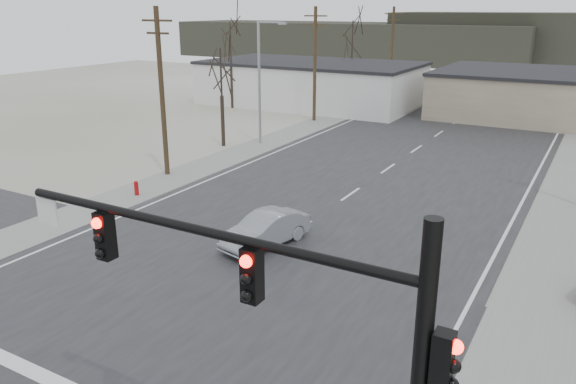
% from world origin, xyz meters
% --- Properties ---
extents(ground, '(140.00, 140.00, 0.00)m').
position_xyz_m(ground, '(0.00, 0.00, 0.00)').
color(ground, silver).
rests_on(ground, ground).
extents(main_road, '(18.00, 110.00, 0.05)m').
position_xyz_m(main_road, '(0.00, 15.00, 0.02)').
color(main_road, '#232325').
rests_on(main_road, ground).
extents(cross_road, '(90.00, 10.00, 0.04)m').
position_xyz_m(cross_road, '(0.00, 0.00, 0.02)').
color(cross_road, '#232325').
rests_on(cross_road, ground).
extents(sidewalk_left, '(3.00, 90.00, 0.06)m').
position_xyz_m(sidewalk_left, '(-10.60, 20.00, 0.03)').
color(sidewalk_left, gray).
rests_on(sidewalk_left, ground).
extents(sidewalk_right, '(3.00, 90.00, 0.06)m').
position_xyz_m(sidewalk_right, '(10.60, 20.00, 0.03)').
color(sidewalk_right, gray).
rests_on(sidewalk_right, ground).
extents(traffic_signal_mast, '(8.95, 0.43, 7.20)m').
position_xyz_m(traffic_signal_mast, '(7.89, -6.20, 4.67)').
color(traffic_signal_mast, black).
rests_on(traffic_signal_mast, ground).
extents(fire_hydrant, '(0.24, 0.24, 0.87)m').
position_xyz_m(fire_hydrant, '(-10.20, 8.00, 0.45)').
color(fire_hydrant, '#A50C0C').
rests_on(fire_hydrant, ground).
extents(building_left_far, '(22.30, 12.30, 4.50)m').
position_xyz_m(building_left_far, '(-16.00, 40.00, 2.26)').
color(building_left_far, silver).
rests_on(building_left_far, ground).
extents(upole_left_b, '(2.20, 0.30, 10.00)m').
position_xyz_m(upole_left_b, '(-11.50, 12.00, 5.22)').
color(upole_left_b, '#41341E').
rests_on(upole_left_b, ground).
extents(upole_left_c, '(2.20, 0.30, 10.00)m').
position_xyz_m(upole_left_c, '(-11.50, 32.00, 5.22)').
color(upole_left_c, '#41341E').
rests_on(upole_left_c, ground).
extents(upole_left_d, '(2.20, 0.30, 10.00)m').
position_xyz_m(upole_left_d, '(-11.50, 52.00, 5.22)').
color(upole_left_d, '#41341E').
rests_on(upole_left_d, ground).
extents(streetlight_main, '(2.40, 0.25, 9.00)m').
position_xyz_m(streetlight_main, '(-10.80, 22.00, 5.09)').
color(streetlight_main, gray).
rests_on(streetlight_main, ground).
extents(tree_left_near, '(3.30, 3.30, 7.35)m').
position_xyz_m(tree_left_near, '(-13.00, 20.00, 5.23)').
color(tree_left_near, '#32281E').
rests_on(tree_left_near, ground).
extents(tree_left_far, '(3.96, 3.96, 8.82)m').
position_xyz_m(tree_left_far, '(-14.00, 46.00, 6.28)').
color(tree_left_far, '#32281E').
rests_on(tree_left_far, ground).
extents(tree_left_mid, '(3.96, 3.96, 8.82)m').
position_xyz_m(tree_left_mid, '(-22.00, 34.00, 6.28)').
color(tree_left_mid, '#32281E').
rests_on(tree_left_mid, ground).
extents(hill_left, '(70.00, 18.00, 7.00)m').
position_xyz_m(hill_left, '(-35.00, 92.00, 3.50)').
color(hill_left, '#333026').
rests_on(hill_left, ground).
extents(sedan_crossing, '(2.49, 4.59, 1.43)m').
position_xyz_m(sedan_crossing, '(-0.42, 5.74, 0.76)').
color(sedan_crossing, gray).
rests_on(sedan_crossing, main_road).
extents(car_far_a, '(2.88, 5.32, 1.46)m').
position_xyz_m(car_far_a, '(1.81, 49.74, 0.78)').
color(car_far_a, black).
rests_on(car_far_a, main_road).
extents(car_far_b, '(1.81, 3.88, 1.28)m').
position_xyz_m(car_far_b, '(-1.88, 50.18, 0.69)').
color(car_far_b, black).
rests_on(car_far_b, main_road).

